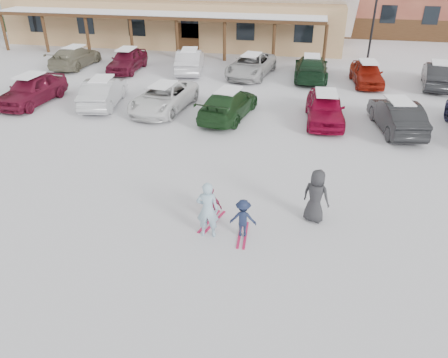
% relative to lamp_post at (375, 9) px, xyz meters
% --- Properties ---
extents(ground, '(160.00, 160.00, 0.00)m').
position_rel_lamp_post_xyz_m(ground, '(-6.90, -23.35, -3.58)').
color(ground, silver).
rests_on(ground, ground).
extents(lamp_post, '(0.50, 0.25, 6.35)m').
position_rel_lamp_post_xyz_m(lamp_post, '(0.00, 0.00, 0.00)').
color(lamp_post, black).
rests_on(lamp_post, ground).
extents(adult_skier, '(0.71, 0.50, 1.83)m').
position_rel_lamp_post_xyz_m(adult_skier, '(-6.74, -24.14, -2.66)').
color(adult_skier, '#98BCD0').
rests_on(adult_skier, ground).
extents(toddler_red, '(0.44, 0.38, 0.79)m').
position_rel_lamp_post_xyz_m(toddler_red, '(-7.12, -22.71, -3.18)').
color(toddler_red, '#B01D3A').
rests_on(toddler_red, ground).
extents(child_navy, '(0.83, 0.51, 1.24)m').
position_rel_lamp_post_xyz_m(child_navy, '(-5.71, -23.95, -2.96)').
color(child_navy, '#18213E').
rests_on(child_navy, ground).
extents(skis_child_navy, '(0.28, 1.41, 0.03)m').
position_rel_lamp_post_xyz_m(skis_child_navy, '(-5.71, -23.95, -3.56)').
color(skis_child_navy, '#B41947').
rests_on(skis_child_navy, ground).
extents(child_magenta, '(0.78, 0.49, 1.24)m').
position_rel_lamp_post_xyz_m(child_magenta, '(-6.79, -23.44, -2.96)').
color(child_magenta, '#A12A4F').
rests_on(child_magenta, ground).
extents(skis_child_magenta, '(0.58, 1.40, 0.03)m').
position_rel_lamp_post_xyz_m(skis_child_magenta, '(-6.79, -23.44, -3.56)').
color(skis_child_magenta, '#B41947').
rests_on(skis_child_magenta, ground).
extents(bystander_dark, '(1.03, 0.87, 1.78)m').
position_rel_lamp_post_xyz_m(bystander_dark, '(-3.61, -22.67, -2.69)').
color(bystander_dark, '#29292C').
rests_on(bystander_dark, ground).
extents(parked_car_0, '(2.16, 4.71, 1.56)m').
position_rel_lamp_post_xyz_m(parked_car_0, '(-18.89, -14.08, -2.80)').
color(parked_car_0, maroon).
rests_on(parked_car_0, ground).
extents(parked_car_1, '(2.27, 4.68, 1.48)m').
position_rel_lamp_post_xyz_m(parked_car_1, '(-14.96, -13.63, -2.84)').
color(parked_car_1, '#B3B4B7').
rests_on(parked_car_1, ground).
extents(parked_car_2, '(2.90, 5.22, 1.38)m').
position_rel_lamp_post_xyz_m(parked_car_2, '(-11.53, -13.69, -2.89)').
color(parked_car_2, white).
rests_on(parked_car_2, ground).
extents(parked_car_3, '(2.71, 5.07, 1.40)m').
position_rel_lamp_post_xyz_m(parked_car_3, '(-8.02, -14.10, -2.88)').
color(parked_car_3, '#1B3D1C').
rests_on(parked_car_3, ground).
extents(parked_car_4, '(1.99, 4.47, 1.49)m').
position_rel_lamp_post_xyz_m(parked_car_4, '(-3.29, -13.82, -2.83)').
color(parked_car_4, maroon).
rests_on(parked_car_4, ground).
extents(parked_car_5, '(2.28, 4.65, 1.47)m').
position_rel_lamp_post_xyz_m(parked_car_5, '(-0.01, -14.30, -2.84)').
color(parked_car_5, black).
rests_on(parked_car_5, ground).
extents(parked_car_7, '(2.12, 4.88, 1.40)m').
position_rel_lamp_post_xyz_m(parked_car_7, '(-20.44, -6.37, -2.88)').
color(parked_car_7, gray).
rests_on(parked_car_7, ground).
extents(parked_car_8, '(1.86, 4.41, 1.49)m').
position_rel_lamp_post_xyz_m(parked_car_8, '(-16.43, -6.66, -2.83)').
color(parked_car_8, maroon).
rests_on(parked_car_8, ground).
extents(parked_car_9, '(2.36, 4.81, 1.52)m').
position_rel_lamp_post_xyz_m(parked_car_9, '(-12.17, -6.16, -2.82)').
color(parked_car_9, silver).
rests_on(parked_car_9, ground).
extents(parked_car_10, '(3.11, 5.37, 1.41)m').
position_rel_lamp_post_xyz_m(parked_car_10, '(-7.99, -6.29, -2.87)').
color(parked_car_10, '#B8B8B8').
rests_on(parked_car_10, ground).
extents(parked_car_11, '(2.20, 5.13, 1.47)m').
position_rel_lamp_post_xyz_m(parked_car_11, '(-4.12, -6.28, -2.84)').
color(parked_car_11, '#14301B').
rests_on(parked_car_11, ground).
extents(parked_car_12, '(2.05, 4.28, 1.41)m').
position_rel_lamp_post_xyz_m(parked_car_12, '(-0.72, -6.79, -2.87)').
color(parked_car_12, maroon).
rests_on(parked_car_12, ground).
extents(parked_car_13, '(2.23, 4.69, 1.49)m').
position_rel_lamp_post_xyz_m(parked_car_13, '(3.45, -6.56, -2.83)').
color(parked_car_13, black).
rests_on(parked_car_13, ground).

